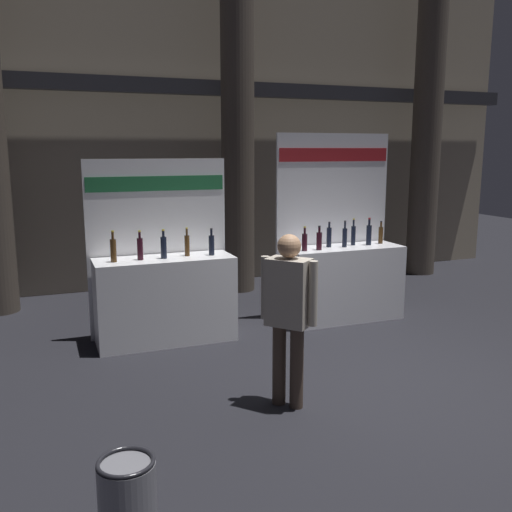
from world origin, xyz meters
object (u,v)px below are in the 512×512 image
exhibitor_booth_0 (164,293)px  trash_bin (128,511)px  visitor_0 (288,306)px  exhibitor_booth_1 (341,274)px

exhibitor_booth_0 → trash_bin: exhibitor_booth_0 is taller
trash_bin → visitor_0: visitor_0 is taller
exhibitor_booth_0 → exhibitor_booth_1: 2.48m
trash_bin → exhibitor_booth_0: bearing=74.8°
exhibitor_booth_1 → visitor_0: exhibitor_booth_1 is taller
trash_bin → visitor_0: 2.34m
exhibitor_booth_1 → trash_bin: 5.13m
exhibitor_booth_0 → trash_bin: (-1.01, -3.71, -0.29)m
exhibitor_booth_0 → trash_bin: 3.85m
exhibitor_booth_1 → visitor_0: (-1.82, -2.24, 0.32)m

